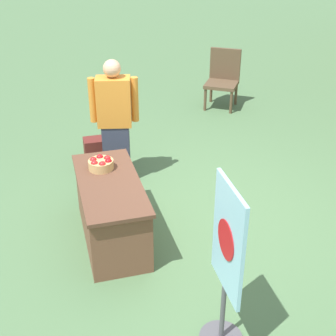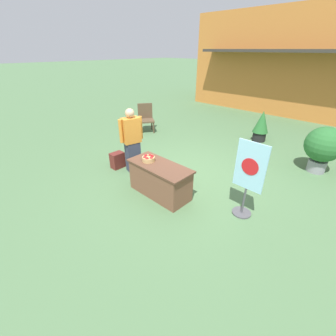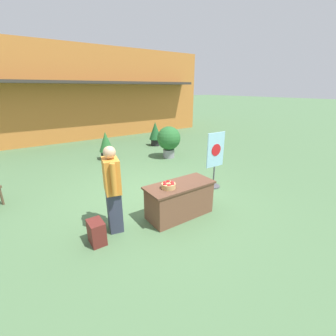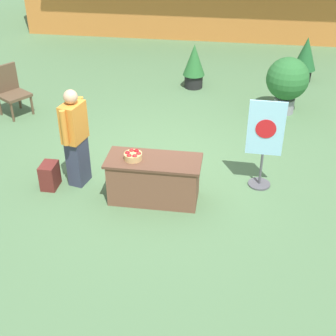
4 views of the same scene
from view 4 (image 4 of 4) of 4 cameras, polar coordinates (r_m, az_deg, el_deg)
ground_plane at (r=8.15m, az=-1.41°, el=0.39°), size 120.00×120.00×0.00m
display_table at (r=7.12m, az=-1.73°, el=-1.39°), size 1.43×0.63×0.71m
apple_basket at (r=6.92m, az=-4.28°, el=1.52°), size 0.27×0.27×0.13m
person_visitor at (r=7.43m, az=-11.23°, el=3.65°), size 0.35×0.60×1.61m
backpack at (r=7.70m, az=-14.22°, el=-0.90°), size 0.24×0.34×0.42m
poster_board at (r=7.36m, az=11.65°, el=3.19°), size 0.56×0.36×1.48m
patio_chair at (r=10.32m, az=-18.71°, el=9.15°), size 0.76×0.76×1.02m
potted_plant_near_left at (r=11.16m, az=3.19°, el=12.44°), size 0.51×0.51×1.03m
potted_plant_near_right at (r=10.09m, az=14.34°, el=10.27°), size 0.88×0.88×1.19m
potted_plant_far_left at (r=11.99m, az=16.41°, el=12.84°), size 0.55×0.55×1.08m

